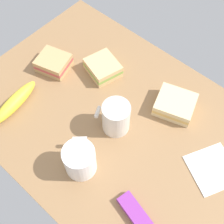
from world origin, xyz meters
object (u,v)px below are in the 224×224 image
object	(u,v)px
coffee_mug_black	(80,160)
paper_napkin	(213,169)
sandwich_extra	(54,63)
banana	(15,102)
coffee_mug_milky	(116,117)
sandwich_main	(103,68)
snack_bar	(139,218)
sandwich_side	(175,105)

from	to	relation	value
coffee_mug_black	paper_napkin	size ratio (longest dim) A/B	0.84
sandwich_extra	banana	xyz separation A→B (cm)	(-2.52, 18.41, -0.15)
coffee_mug_black	banana	distance (cm)	29.18
banana	paper_napkin	xyz separation A→B (cm)	(-56.52, -22.63, -1.90)
coffee_mug_milky	sandwich_main	size ratio (longest dim) A/B	0.84
coffee_mug_black	banana	bearing A→B (deg)	-1.50
sandwich_extra	banana	world-z (taller)	sandwich_extra
sandwich_main	sandwich_extra	size ratio (longest dim) A/B	1.03
coffee_mug_black	coffee_mug_milky	world-z (taller)	coffee_mug_milky
banana	snack_bar	bearing A→B (deg)	178.73
coffee_mug_milky	paper_napkin	world-z (taller)	coffee_mug_milky
sandwich_extra	paper_napkin	bearing A→B (deg)	-175.92
sandwich_side	banana	world-z (taller)	sandwich_side
sandwich_main	banana	size ratio (longest dim) A/B	0.66
banana	paper_napkin	world-z (taller)	banana
coffee_mug_milky	banana	size ratio (longest dim) A/B	0.55
sandwich_main	sandwich_side	distance (cm)	26.31
coffee_mug_milky	snack_bar	distance (cm)	27.48
coffee_mug_milky	sandwich_extra	world-z (taller)	coffee_mug_milky
coffee_mug_black	sandwich_extra	xyz separation A→B (cm)	(31.55, -19.17, -2.78)
sandwich_side	banana	distance (cm)	48.76
coffee_mug_milky	sandwich_main	xyz separation A→B (cm)	(16.69, -12.73, -3.13)
snack_bar	paper_napkin	distance (cm)	24.73
sandwich_side	paper_napkin	size ratio (longest dim) A/B	1.13
sandwich_extra	banana	size ratio (longest dim) A/B	0.64
coffee_mug_milky	snack_bar	world-z (taller)	coffee_mug_milky
banana	snack_bar	world-z (taller)	banana
sandwich_extra	banana	bearing A→B (deg)	97.80
coffee_mug_black	sandwich_extra	world-z (taller)	coffee_mug_black
sandwich_extra	paper_napkin	world-z (taller)	sandwich_extra
coffee_mug_milky	sandwich_extra	xyz separation A→B (cm)	(30.30, -3.37, -3.13)
coffee_mug_milky	sandwich_side	size ratio (longest dim) A/B	0.75
sandwich_side	coffee_mug_milky	bearing A→B (deg)	60.66
sandwich_main	banana	bearing A→B (deg)	68.23
coffee_mug_black	sandwich_extra	bearing A→B (deg)	-31.28
sandwich_side	snack_bar	bearing A→B (deg)	110.87
banana	snack_bar	distance (cm)	49.62
coffee_mug_black	banana	world-z (taller)	coffee_mug_black
coffee_mug_milky	banana	distance (cm)	31.76
sandwich_side	paper_napkin	distance (cm)	21.50
sandwich_extra	paper_napkin	size ratio (longest dim) A/B	0.98
banana	coffee_mug_milky	bearing A→B (deg)	-151.58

